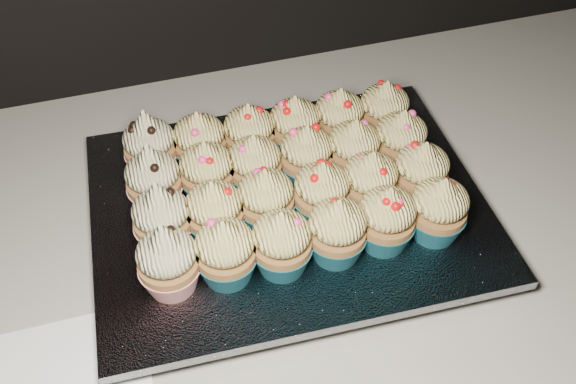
% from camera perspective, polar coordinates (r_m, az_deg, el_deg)
% --- Properties ---
extents(worktop, '(2.44, 0.64, 0.04)m').
position_cam_1_polar(worktop, '(0.79, -12.70, -4.91)').
color(worktop, beige).
rests_on(worktop, cabinet).
extents(napkin, '(0.15, 0.15, 0.00)m').
position_cam_1_polar(napkin, '(0.68, -18.50, -15.70)').
color(napkin, white).
rests_on(napkin, worktop).
extents(baking_tray, '(0.43, 0.34, 0.02)m').
position_cam_1_polar(baking_tray, '(0.76, -0.00, -2.05)').
color(baking_tray, black).
rests_on(baking_tray, worktop).
extents(foil_lining, '(0.46, 0.37, 0.01)m').
position_cam_1_polar(foil_lining, '(0.75, -0.00, -1.18)').
color(foil_lining, silver).
rests_on(foil_lining, baking_tray).
extents(cupcake_0, '(0.06, 0.06, 0.10)m').
position_cam_1_polar(cupcake_0, '(0.65, -10.63, -6.02)').
color(cupcake_0, red).
rests_on(cupcake_0, foil_lining).
extents(cupcake_1, '(0.06, 0.06, 0.08)m').
position_cam_1_polar(cupcake_1, '(0.65, -5.57, -5.33)').
color(cupcake_1, '#165A69').
rests_on(cupcake_1, foil_lining).
extents(cupcake_2, '(0.06, 0.06, 0.08)m').
position_cam_1_polar(cupcake_2, '(0.65, -0.56, -4.55)').
color(cupcake_2, '#165A69').
rests_on(cupcake_2, foil_lining).
extents(cupcake_3, '(0.06, 0.06, 0.08)m').
position_cam_1_polar(cupcake_3, '(0.67, 4.38, -3.46)').
color(cupcake_3, '#165A69').
rests_on(cupcake_3, foil_lining).
extents(cupcake_4, '(0.06, 0.06, 0.08)m').
position_cam_1_polar(cupcake_4, '(0.68, 8.72, -2.36)').
color(cupcake_4, '#165A69').
rests_on(cupcake_4, foil_lining).
extents(cupcake_5, '(0.06, 0.06, 0.08)m').
position_cam_1_polar(cupcake_5, '(0.70, 13.23, -1.52)').
color(cupcake_5, '#165A69').
rests_on(cupcake_5, foil_lining).
extents(cupcake_6, '(0.06, 0.06, 0.10)m').
position_cam_1_polar(cupcake_6, '(0.69, -11.14, -2.33)').
color(cupcake_6, red).
rests_on(cupcake_6, foil_lining).
extents(cupcake_7, '(0.06, 0.06, 0.08)m').
position_cam_1_polar(cupcake_7, '(0.69, -6.53, -1.83)').
color(cupcake_7, '#165A69').
rests_on(cupcake_7, foil_lining).
extents(cupcake_8, '(0.06, 0.06, 0.08)m').
position_cam_1_polar(cupcake_8, '(0.69, -1.99, -0.73)').
color(cupcake_8, '#165A69').
rests_on(cupcake_8, foil_lining).
extents(cupcake_9, '(0.06, 0.06, 0.08)m').
position_cam_1_polar(cupcake_9, '(0.70, 3.00, -0.12)').
color(cupcake_9, '#165A69').
rests_on(cupcake_9, foil_lining).
extents(cupcake_10, '(0.06, 0.06, 0.08)m').
position_cam_1_polar(cupcake_10, '(0.72, 7.28, 0.83)').
color(cupcake_10, '#165A69').
rests_on(cupcake_10, foil_lining).
extents(cupcake_11, '(0.06, 0.06, 0.08)m').
position_cam_1_polar(cupcake_11, '(0.74, 11.71, 1.66)').
color(cupcake_11, '#165A69').
rests_on(cupcake_11, foil_lining).
extents(cupcake_12, '(0.06, 0.06, 0.10)m').
position_cam_1_polar(cupcake_12, '(0.73, -11.87, 1.02)').
color(cupcake_12, red).
rests_on(cupcake_12, foil_lining).
extents(cupcake_13, '(0.06, 0.06, 0.08)m').
position_cam_1_polar(cupcake_13, '(0.73, -7.18, 1.73)').
color(cupcake_13, '#165A69').
rests_on(cupcake_13, foil_lining).
extents(cupcake_14, '(0.06, 0.06, 0.08)m').
position_cam_1_polar(cupcake_14, '(0.73, -2.97, 2.35)').
color(cupcake_14, '#165A69').
rests_on(cupcake_14, foil_lining).
extents(cupcake_15, '(0.06, 0.06, 0.08)m').
position_cam_1_polar(cupcake_15, '(0.74, 1.64, 3.19)').
color(cupcake_15, '#165A69').
rests_on(cupcake_15, foil_lining).
extents(cupcake_16, '(0.06, 0.06, 0.08)m').
position_cam_1_polar(cupcake_16, '(0.76, 5.84, 3.73)').
color(cupcake_16, '#165A69').
rests_on(cupcake_16, foil_lining).
extents(cupcake_17, '(0.06, 0.06, 0.08)m').
position_cam_1_polar(cupcake_17, '(0.78, 9.94, 4.51)').
color(cupcake_17, '#165A69').
rests_on(cupcake_17, foil_lining).
extents(cupcake_18, '(0.06, 0.06, 0.10)m').
position_cam_1_polar(cupcake_18, '(0.77, -12.17, 4.00)').
color(cupcake_18, red).
rests_on(cupcake_18, foil_lining).
extents(cupcake_19, '(0.06, 0.06, 0.08)m').
position_cam_1_polar(cupcake_19, '(0.77, -7.82, 4.37)').
color(cupcake_19, '#165A69').
rests_on(cupcake_19, foil_lining).
extents(cupcake_20, '(0.06, 0.06, 0.08)m').
position_cam_1_polar(cupcake_20, '(0.77, -3.45, 5.13)').
color(cupcake_20, '#165A69').
rests_on(cupcake_20, foil_lining).
extents(cupcake_21, '(0.06, 0.06, 0.08)m').
position_cam_1_polar(cupcake_21, '(0.78, 0.59, 5.85)').
color(cupcake_21, '#165A69').
rests_on(cupcake_21, foil_lining).
extents(cupcake_22, '(0.06, 0.06, 0.08)m').
position_cam_1_polar(cupcake_22, '(0.80, 4.55, 6.51)').
color(cupcake_22, '#165A69').
rests_on(cupcake_22, foil_lining).
extents(cupcake_23, '(0.06, 0.06, 0.08)m').
position_cam_1_polar(cupcake_23, '(0.82, 8.50, 7.10)').
color(cupcake_23, '#165A69').
rests_on(cupcake_23, foil_lining).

